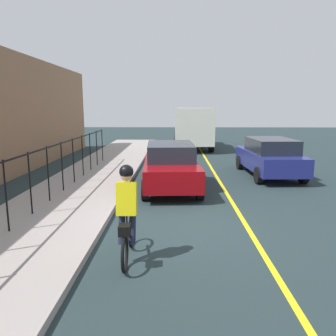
{
  "coord_description": "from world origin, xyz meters",
  "views": [
    {
      "loc": [
        -7.7,
        0.16,
        2.84
      ],
      "look_at": [
        2.32,
        0.35,
        1.0
      ],
      "focal_mm": 35.51,
      "sensor_mm": 36.0,
      "label": 1
    }
  ],
  "objects": [
    {
      "name": "box_truck_background",
      "position": [
        15.38,
        -1.1,
        1.55
      ],
      "size": [
        6.73,
        2.58,
        2.78
      ],
      "rotation": [
        0.0,
        0.0,
        -0.01
      ],
      "color": "silver",
      "rests_on": "ground"
    },
    {
      "name": "iron_fence",
      "position": [
        1.0,
        3.8,
        1.26
      ],
      "size": [
        15.81,
        0.04,
        1.6
      ],
      "color": "black",
      "rests_on": "sidewalk"
    },
    {
      "name": "sidewalk",
      "position": [
        0.0,
        3.4,
        0.07
      ],
      "size": [
        40.0,
        3.2,
        0.15
      ],
      "primitive_type": "cube",
      "color": "gray",
      "rests_on": "ground"
    },
    {
      "name": "lane_line_centre",
      "position": [
        0.0,
        -1.6,
        0.0
      ],
      "size": [
        36.0,
        0.12,
        0.01
      ],
      "primitive_type": "cube",
      "color": "yellow",
      "rests_on": "ground"
    },
    {
      "name": "cyclist_lead",
      "position": [
        -1.87,
        1.02,
        0.91
      ],
      "size": [
        1.71,
        0.37,
        1.83
      ],
      "rotation": [
        0.0,
        0.0,
        0.02
      ],
      "color": "black",
      "rests_on": "ground"
    },
    {
      "name": "ground_plane",
      "position": [
        0.0,
        0.0,
        0.0
      ],
      "size": [
        80.0,
        80.0,
        0.0
      ],
      "primitive_type": "plane",
      "color": "#213032"
    },
    {
      "name": "parked_sedan_rear",
      "position": [
        3.83,
        0.29,
        0.82
      ],
      "size": [
        4.49,
        2.11,
        1.58
      ],
      "rotation": [
        0.0,
        0.0,
        3.2
      ],
      "color": "maroon",
      "rests_on": "ground"
    },
    {
      "name": "patrol_sedan",
      "position": [
        6.03,
        -3.8,
        0.82
      ],
      "size": [
        4.47,
        2.08,
        1.58
      ],
      "rotation": [
        0.0,
        0.0,
        0.04
      ],
      "color": "navy",
      "rests_on": "ground"
    }
  ]
}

